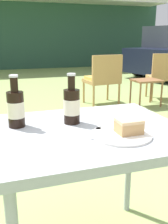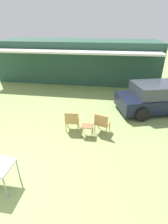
# 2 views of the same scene
# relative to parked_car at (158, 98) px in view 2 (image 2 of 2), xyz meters

# --- Properties ---
(ground_plane) EXTENTS (60.00, 60.00, 0.00)m
(ground_plane) POSITION_rel_parked_car_xyz_m (-5.19, -5.59, -0.69)
(ground_plane) COLOR #8CA35B
(cabin_building) EXTENTS (11.81, 4.98, 2.94)m
(cabin_building) POSITION_rel_parked_car_xyz_m (-5.00, 5.27, 0.79)
(cabin_building) COLOR #284C3D
(cabin_building) RESTS_ON ground_plane
(parked_car) EXTENTS (4.42, 2.92, 1.45)m
(parked_car) POSITION_rel_parked_car_xyz_m (0.00, 0.00, 0.00)
(parked_car) COLOR black
(parked_car) RESTS_ON ground_plane
(wicker_chair_cushioned) EXTENTS (0.59, 0.52, 0.87)m
(wicker_chair_cushioned) POSITION_rel_parked_car_xyz_m (-3.86, -2.50, -0.21)
(wicker_chair_cushioned) COLOR #B2844C
(wicker_chair_cushioned) RESTS_ON ground_plane
(wicker_chair_plain) EXTENTS (0.66, 0.61, 0.87)m
(wicker_chair_plain) POSITION_rel_parked_car_xyz_m (-2.63, -2.51, -0.20)
(wicker_chair_plain) COLOR #B2844C
(wicker_chair_plain) RESTS_ON ground_plane
(garden_side_table) EXTENTS (0.46, 0.38, 0.45)m
(garden_side_table) POSITION_rel_parked_car_xyz_m (-3.18, -2.79, -0.31)
(garden_side_table) COLOR brown
(garden_side_table) RESTS_ON ground_plane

